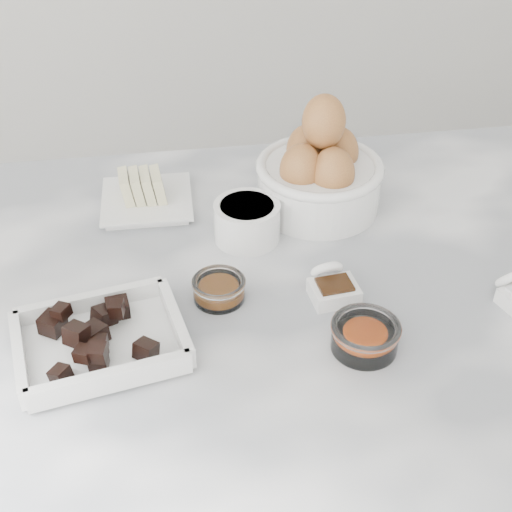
{
  "coord_description": "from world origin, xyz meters",
  "views": [
    {
      "loc": [
        -0.09,
        -0.69,
        1.54
      ],
      "look_at": [
        0.02,
        0.03,
        0.98
      ],
      "focal_mm": 50.0,
      "sensor_mm": 36.0,
      "label": 1
    }
  ],
  "objects": [
    {
      "name": "marble_slab",
      "position": [
        0.0,
        0.0,
        0.92
      ],
      "size": [
        1.2,
        0.8,
        0.04
      ],
      "primitive_type": "cube",
      "color": "silver",
      "rests_on": "cabinet"
    },
    {
      "name": "chocolate_dish",
      "position": [
        -0.18,
        -0.07,
        0.96
      ],
      "size": [
        0.22,
        0.18,
        0.05
      ],
      "color": "white",
      "rests_on": "marble_slab"
    },
    {
      "name": "butter_plate",
      "position": [
        -0.12,
        0.23,
        0.96
      ],
      "size": [
        0.14,
        0.14,
        0.06
      ],
      "color": "white",
      "rests_on": "marble_slab"
    },
    {
      "name": "sugar_ramekin",
      "position": [
        0.02,
        0.13,
        0.97
      ],
      "size": [
        0.09,
        0.09,
        0.06
      ],
      "color": "white",
      "rests_on": "marble_slab"
    },
    {
      "name": "egg_bowl",
      "position": [
        0.14,
        0.19,
        1.0
      ],
      "size": [
        0.19,
        0.19,
        0.18
      ],
      "color": "white",
      "rests_on": "marble_slab"
    },
    {
      "name": "honey_bowl",
      "position": [
        -0.03,
        0.0,
        0.96
      ],
      "size": [
        0.07,
        0.07,
        0.03
      ],
      "color": "white",
      "rests_on": "marble_slab"
    },
    {
      "name": "zest_bowl",
      "position": [
        0.13,
        -0.11,
        0.96
      ],
      "size": [
        0.08,
        0.08,
        0.04
      ],
      "color": "white",
      "rests_on": "marble_slab"
    },
    {
      "name": "vanilla_spoon",
      "position": [
        0.11,
        -0.01,
        0.95
      ],
      "size": [
        0.06,
        0.08,
        0.04
      ],
      "color": "white",
      "rests_on": "marble_slab"
    }
  ]
}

